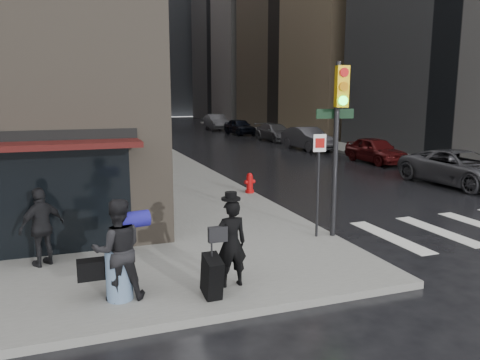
% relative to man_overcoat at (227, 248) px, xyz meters
% --- Properties ---
extents(ground, '(140.00, 140.00, 0.00)m').
position_rel_man_overcoat_xyz_m(ground, '(1.65, 1.01, -0.91)').
color(ground, black).
rests_on(ground, ground).
extents(sidewalk_left, '(4.00, 50.00, 0.15)m').
position_rel_man_overcoat_xyz_m(sidewalk_left, '(1.65, 28.01, -0.83)').
color(sidewalk_left, slate).
rests_on(sidewalk_left, ground).
extents(sidewalk_right, '(3.00, 50.00, 0.15)m').
position_rel_man_overcoat_xyz_m(sidewalk_right, '(15.15, 28.01, -0.83)').
color(sidewalk_right, slate).
rests_on(sidewalk_right, ground).
extents(bldg_right_far, '(22.00, 20.00, 25.00)m').
position_rel_man_overcoat_xyz_m(bldg_right_far, '(27.65, 59.01, 11.59)').
color(bldg_right_far, slate).
rests_on(bldg_right_far, ground).
extents(bldg_distant, '(40.00, 12.00, 32.00)m').
position_rel_man_overcoat_xyz_m(bldg_distant, '(7.65, 79.01, 15.09)').
color(bldg_distant, slate).
rests_on(bldg_distant, ground).
extents(man_overcoat, '(0.93, 0.92, 1.82)m').
position_rel_man_overcoat_xyz_m(man_overcoat, '(0.00, 0.00, 0.00)').
color(man_overcoat, black).
rests_on(man_overcoat, ground).
extents(man_jeans, '(1.28, 0.69, 1.79)m').
position_rel_man_overcoat_xyz_m(man_jeans, '(-1.92, 0.19, 0.14)').
color(man_jeans, black).
rests_on(man_jeans, ground).
extents(man_greycoat, '(1.04, 0.86, 1.66)m').
position_rel_man_overcoat_xyz_m(man_greycoat, '(-3.24, 2.41, 0.07)').
color(man_greycoat, black).
rests_on(man_greycoat, ground).
extents(traffic_light, '(1.07, 0.55, 4.30)m').
position_rel_man_overcoat_xyz_m(traffic_light, '(3.49, 2.13, 2.01)').
color(traffic_light, black).
rests_on(traffic_light, ground).
extents(fire_hydrant, '(0.42, 0.32, 0.73)m').
position_rel_man_overcoat_xyz_m(fire_hydrant, '(3.45, 7.87, -0.43)').
color(fire_hydrant, '#B20A0B').
rests_on(fire_hydrant, ground).
extents(parked_car_0, '(2.70, 5.33, 1.44)m').
position_rel_man_overcoat_xyz_m(parked_car_0, '(12.35, 6.98, -0.19)').
color(parked_car_0, '#424247').
rests_on(parked_car_0, ground).
extents(parked_car_1, '(1.67, 4.13, 1.40)m').
position_rel_man_overcoat_xyz_m(parked_car_1, '(13.04, 13.69, -0.21)').
color(parked_car_1, '#440D0E').
rests_on(parked_car_1, ground).
extents(parked_car_2, '(1.97, 4.76, 1.53)m').
position_rel_man_overcoat_xyz_m(parked_car_2, '(12.42, 20.40, -0.14)').
color(parked_car_2, '#414045').
rests_on(parked_car_2, ground).
extents(parked_car_3, '(2.18, 4.83, 1.37)m').
position_rel_man_overcoat_xyz_m(parked_car_3, '(13.02, 27.10, -0.22)').
color(parked_car_3, '#4D4D52').
rests_on(parked_car_3, ground).
extents(parked_car_4, '(2.16, 4.49, 1.48)m').
position_rel_man_overcoat_xyz_m(parked_car_4, '(12.34, 33.81, -0.17)').
color(parked_car_4, black).
rests_on(parked_car_4, ground).
extents(parked_car_5, '(2.05, 5.14, 1.66)m').
position_rel_man_overcoat_xyz_m(parked_car_5, '(12.05, 40.51, -0.08)').
color(parked_car_5, '#46464B').
rests_on(parked_car_5, ground).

